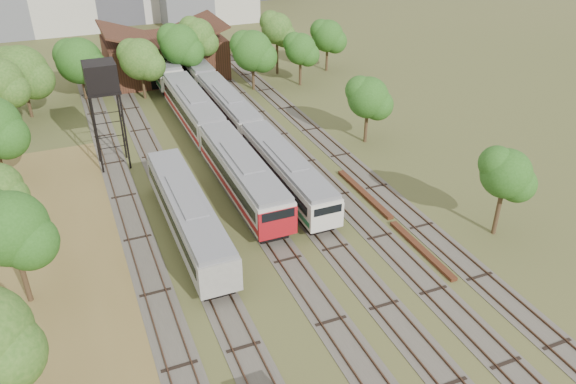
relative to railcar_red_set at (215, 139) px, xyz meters
name	(u,v)px	position (x,y,z in m)	size (l,w,h in m)	color
ground	(383,346)	(2.00, -29.58, -2.10)	(240.00, 240.00, 0.00)	#475123
dry_grass_patch	(67,341)	(-16.00, -21.58, -2.08)	(14.00, 60.00, 0.04)	brown
tracks	(243,174)	(1.33, -4.58, -2.06)	(24.60, 80.00, 0.19)	#4C473D
railcar_red_set	(215,139)	(0.00, 0.00, 0.00)	(3.21, 34.57, 3.98)	black
railcar_green_set	(228,107)	(4.00, 8.36, -0.21)	(2.89, 52.08, 3.58)	black
railcar_rear	(160,65)	(0.00, 27.25, -0.06)	(3.12, 16.08, 3.86)	black
old_grey_coach	(188,214)	(-6.00, -13.10, -0.06)	(3.02, 18.00, 3.74)	black
water_tower	(101,80)	(-9.81, 2.21, 6.72)	(3.02, 3.02, 10.47)	black
rail_pile_near	(421,249)	(10.00, -22.02, -1.97)	(0.55, 8.21, 0.27)	#522917
rail_pile_far	(364,193)	(10.20, -12.68, -1.96)	(0.57, 9.15, 0.30)	#522917
maintenance_shed	(165,56)	(1.00, 28.40, 0.81)	(16.45, 11.55, 7.58)	#382014
tree_band_far	(163,52)	(-0.46, 21.05, 3.43)	(45.97, 10.23, 8.87)	#382616
tree_band_right	(367,92)	(16.62, -1.17, 3.02)	(5.33, 43.64, 7.42)	#382616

